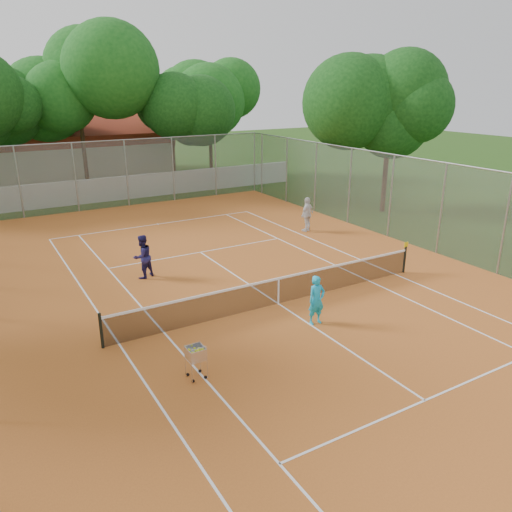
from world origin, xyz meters
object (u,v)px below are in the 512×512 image
tennis_net (278,290)px  player_near (317,300)px  clubhouse (56,151)px  player_far_left (143,257)px  player_far_right (307,214)px  ball_hopper (196,361)px

tennis_net → player_near: (0.22, -1.82, 0.29)m
clubhouse → player_far_left: (-1.16, -24.29, -1.33)m
player_far_right → ball_hopper: bearing=19.2°
ball_hopper → clubhouse: bearing=108.2°
player_far_right → tennis_net: bearing=24.6°
clubhouse → ball_hopper: 31.88m
player_near → player_far_left: (-3.38, 6.52, 0.07)m
tennis_net → clubhouse: bearing=93.9°
clubhouse → player_near: bearing=-85.9°
clubhouse → ball_hopper: (-2.26, -31.75, -1.71)m
clubhouse → player_far_right: 23.69m
ball_hopper → player_far_left: bearing=103.8°
tennis_net → player_far_right: player_far_right is taller
player_near → player_far_left: bearing=119.9°
player_far_left → ball_hopper: player_far_left is taller
player_far_left → tennis_net: bearing=101.0°
player_far_right → player_far_left: bearing=-10.7°
tennis_net → clubhouse: (-2.00, 29.00, 1.69)m
tennis_net → player_near: player_near is taller
player_far_left → ball_hopper: size_ratio=1.79×
clubhouse → player_near: clubhouse is taller
player_near → player_far_left: 7.35m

